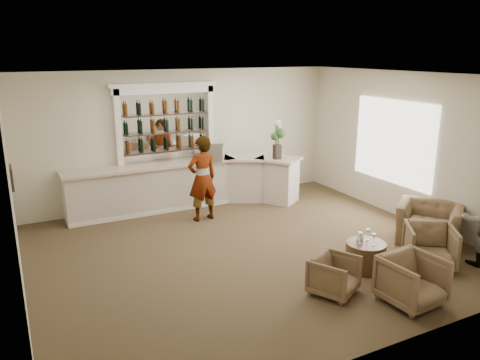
# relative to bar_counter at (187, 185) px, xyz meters

# --- Properties ---
(ground) EXTENTS (8.00, 8.00, 0.00)m
(ground) POSITION_rel_bar_counter_xyz_m (0.16, -3.00, -0.57)
(ground) COLOR brown
(ground) RESTS_ON ground
(room_shell) EXTENTS (8.04, 7.02, 3.32)m
(room_shell) POSITION_rel_bar_counter_xyz_m (0.33, -2.29, 1.77)
(room_shell) COLOR beige
(room_shell) RESTS_ON ground
(bar_counter) EXTENTS (5.72, 1.80, 1.14)m
(bar_counter) POSITION_rel_bar_counter_xyz_m (0.00, 0.00, 0.00)
(bar_counter) COLOR beige
(bar_counter) RESTS_ON ground
(back_bar_alcove) EXTENTS (2.64, 0.25, 3.00)m
(back_bar_alcove) POSITION_rel_bar_counter_xyz_m (-0.34, 0.41, 1.46)
(back_bar_alcove) COLOR white
(back_bar_alcove) RESTS_ON ground
(cocktail_table) EXTENTS (0.69, 0.69, 0.50)m
(cocktail_table) POSITION_rel_bar_counter_xyz_m (1.56, -4.62, -0.32)
(cocktail_table) COLOR #4D3521
(cocktail_table) RESTS_ON ground
(sommelier) EXTENTS (0.75, 0.54, 1.93)m
(sommelier) POSITION_rel_bar_counter_xyz_m (-0.01, -0.99, 0.39)
(sommelier) COLOR gray
(sommelier) RESTS_ON ground
(armchair_left) EXTENTS (0.92, 0.92, 0.63)m
(armchair_left) POSITION_rel_bar_counter_xyz_m (0.54, -5.06, -0.26)
(armchair_left) COLOR brown
(armchair_left) RESTS_ON ground
(armchair_center) EXTENTS (0.87, 0.89, 0.76)m
(armchair_center) POSITION_rel_bar_counter_xyz_m (1.39, -5.83, -0.19)
(armchair_center) COLOR brown
(armchair_center) RESTS_ON ground
(armchair_right) EXTENTS (1.14, 1.14, 0.75)m
(armchair_right) POSITION_rel_bar_counter_xyz_m (2.68, -5.03, -0.20)
(armchair_right) COLOR brown
(armchair_right) RESTS_ON ground
(armchair_far) EXTENTS (1.55, 1.58, 0.77)m
(armchair_far) POSITION_rel_bar_counter_xyz_m (3.56, -4.21, -0.19)
(armchair_far) COLOR brown
(armchair_far) RESTS_ON ground
(espresso_machine) EXTENTS (0.61, 0.56, 0.45)m
(espresso_machine) POSITION_rel_bar_counter_xyz_m (0.60, -0.09, 0.79)
(espresso_machine) COLOR silver
(espresso_machine) RESTS_ON bar_counter
(flower_vase) EXTENTS (0.25, 0.25, 0.96)m
(flower_vase) POSITION_rel_bar_counter_xyz_m (2.11, -0.70, 1.11)
(flower_vase) COLOR black
(flower_vase) RESTS_ON bar_counter
(wine_glass_bar_left) EXTENTS (0.07, 0.07, 0.21)m
(wine_glass_bar_left) POSITION_rel_bar_counter_xyz_m (0.76, -0.02, 0.67)
(wine_glass_bar_left) COLOR white
(wine_glass_bar_left) RESTS_ON bar_counter
(wine_glass_bar_right) EXTENTS (0.07, 0.07, 0.21)m
(wine_glass_bar_right) POSITION_rel_bar_counter_xyz_m (-0.25, 0.05, 0.67)
(wine_glass_bar_right) COLOR white
(wine_glass_bar_right) RESTS_ON bar_counter
(wine_glass_tbl_a) EXTENTS (0.07, 0.07, 0.21)m
(wine_glass_tbl_a) POSITION_rel_bar_counter_xyz_m (1.44, -4.59, 0.03)
(wine_glass_tbl_a) COLOR white
(wine_glass_tbl_a) RESTS_ON cocktail_table
(wine_glass_tbl_b) EXTENTS (0.07, 0.07, 0.21)m
(wine_glass_tbl_b) POSITION_rel_bar_counter_xyz_m (1.66, -4.54, 0.03)
(wine_glass_tbl_b) COLOR white
(wine_glass_tbl_b) RESTS_ON cocktail_table
(wine_glass_tbl_c) EXTENTS (0.07, 0.07, 0.21)m
(wine_glass_tbl_c) POSITION_rel_bar_counter_xyz_m (1.60, -4.75, 0.03)
(wine_glass_tbl_c) COLOR white
(wine_glass_tbl_c) RESTS_ON cocktail_table
(napkin_holder) EXTENTS (0.08, 0.08, 0.12)m
(napkin_holder) POSITION_rel_bar_counter_xyz_m (1.54, -4.48, -0.01)
(napkin_holder) COLOR white
(napkin_holder) RESTS_ON cocktail_table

